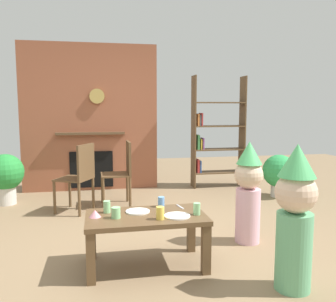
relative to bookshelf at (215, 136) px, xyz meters
name	(u,v)px	position (x,y,z in m)	size (l,w,h in m)	color
ground_plane	(161,241)	(-1.36, -2.40, -0.88)	(12.00, 12.00, 0.00)	#846B4C
brick_fireplace_feature	(90,118)	(-2.09, 0.20, 0.31)	(2.20, 0.28, 2.40)	#935138
bookshelf	(215,136)	(0.00, 0.00, 0.00)	(0.90, 0.28, 1.90)	brown
coffee_table	(146,224)	(-1.58, -2.94, -0.50)	(1.02, 0.57, 0.46)	brown
paper_cup_near_left	(107,207)	(-1.91, -2.81, -0.37)	(0.06, 0.06, 0.10)	#8CD18C
paper_cup_near_right	(116,213)	(-1.84, -2.98, -0.38)	(0.08, 0.08, 0.09)	#8CD18C
paper_cup_center	(197,209)	(-1.16, -3.02, -0.37)	(0.06, 0.06, 0.10)	#8CD18C
paper_cup_far_left	(160,213)	(-1.49, -3.08, -0.37)	(0.07, 0.07, 0.11)	#F2CC4C
paper_cup_far_right	(161,202)	(-1.41, -2.71, -0.38)	(0.06, 0.06, 0.09)	#669EE0
paper_plate_front	(138,211)	(-1.64, -2.85, -0.42)	(0.21, 0.21, 0.01)	white
paper_plate_rear	(177,216)	(-1.33, -3.04, -0.42)	(0.22, 0.22, 0.01)	white
birthday_cake_slice	(95,213)	(-2.01, -2.92, -0.39)	(0.10, 0.10, 0.06)	pink
table_fork	(180,207)	(-1.24, -2.76, -0.42)	(0.15, 0.02, 0.01)	silver
child_with_cone_hat	(295,214)	(-0.55, -3.55, -0.29)	(0.31, 0.31, 1.11)	#66B27F
child_in_pink	(248,189)	(-0.49, -2.57, -0.33)	(0.29, 0.29, 1.03)	#EAB2C6
dining_chair_left	(80,174)	(-2.22, -1.16, -0.37)	(0.54, 0.54, 0.90)	brown
dining_chair_middle	(122,169)	(-1.65, -0.92, -0.37)	(0.41, 0.41, 0.90)	brown
potted_plant_tall	(279,172)	(0.75, -0.89, -0.50)	(0.50, 0.50, 0.65)	beige
potted_plant_short	(5,175)	(-3.27, -0.56, -0.46)	(0.51, 0.51, 0.72)	beige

